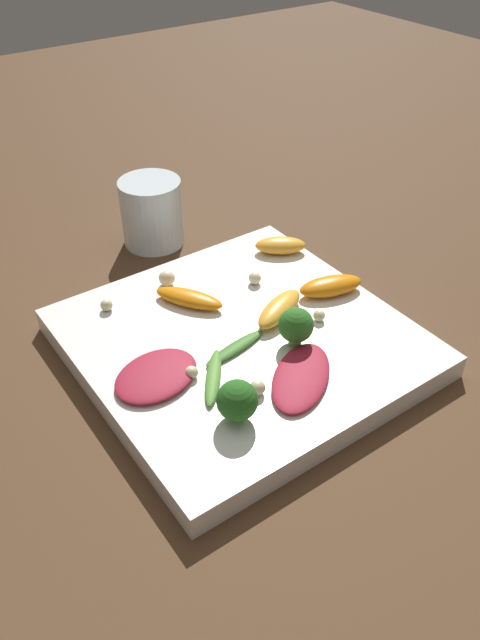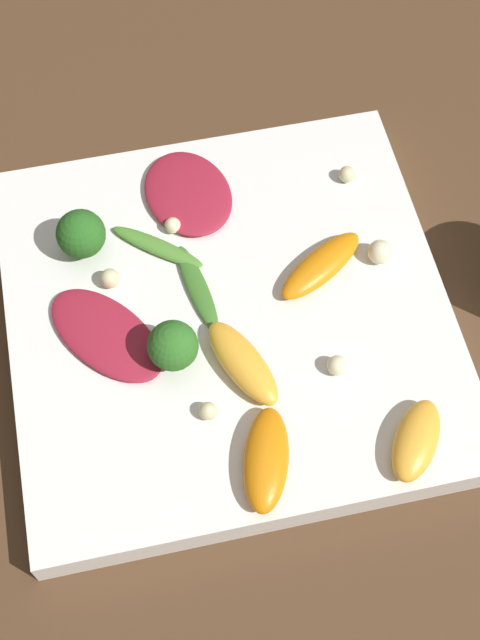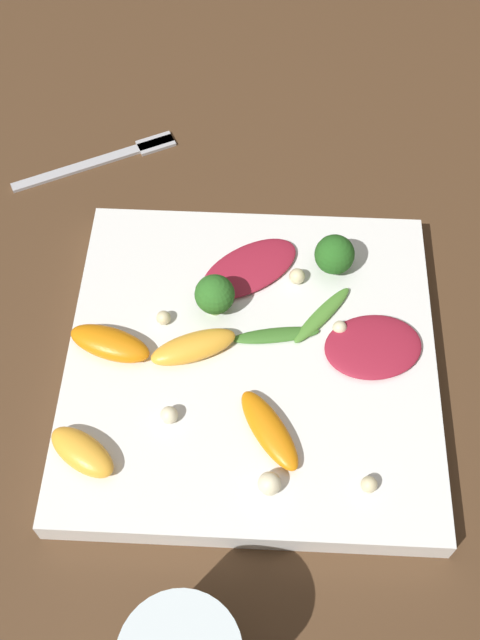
% 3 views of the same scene
% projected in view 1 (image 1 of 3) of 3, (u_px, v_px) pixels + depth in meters
% --- Properties ---
extents(ground_plane, '(2.40, 2.40, 0.00)m').
position_uv_depth(ground_plane, '(241.00, 352.00, 0.63)').
color(ground_plane, '#4C331E').
extents(plate, '(0.31, 0.31, 0.03)m').
position_uv_depth(plate, '(241.00, 343.00, 0.63)').
color(plate, white).
rests_on(plate, ground_plane).
extents(drinking_glass, '(0.08, 0.08, 0.08)m').
position_uv_depth(drinking_glass, '(152.00, 212.00, 0.78)').
color(drinking_glass, silver).
rests_on(drinking_glass, ground_plane).
extents(radicchio_leaf_0, '(0.08, 0.09, 0.01)m').
position_uv_depth(radicchio_leaf_0, '(156.00, 375.00, 0.56)').
color(radicchio_leaf_0, maroon).
rests_on(radicchio_leaf_0, plate).
extents(radicchio_leaf_1, '(0.10, 0.11, 0.01)m').
position_uv_depth(radicchio_leaf_1, '(301.00, 377.00, 0.56)').
color(radicchio_leaf_1, maroon).
rests_on(radicchio_leaf_1, plate).
extents(orange_segment_0, '(0.05, 0.08, 0.02)m').
position_uv_depth(orange_segment_0, '(282.00, 311.00, 0.63)').
color(orange_segment_0, '#FCAD33').
rests_on(orange_segment_0, plate).
extents(orange_segment_1, '(0.05, 0.08, 0.02)m').
position_uv_depth(orange_segment_1, '(332.00, 287.00, 0.66)').
color(orange_segment_1, orange).
rests_on(orange_segment_1, plate).
extents(orange_segment_2, '(0.08, 0.06, 0.01)m').
position_uv_depth(orange_segment_2, '(189.00, 298.00, 0.65)').
color(orange_segment_2, orange).
rests_on(orange_segment_2, plate).
extents(orange_segment_3, '(0.06, 0.06, 0.02)m').
position_uv_depth(orange_segment_3, '(280.00, 245.00, 0.73)').
color(orange_segment_3, '#FCAD33').
rests_on(orange_segment_3, plate).
extents(broccoli_floret_0, '(0.03, 0.03, 0.04)m').
position_uv_depth(broccoli_floret_0, '(296.00, 326.00, 0.59)').
color(broccoli_floret_0, '#7A9E51').
rests_on(broccoli_floret_0, plate).
extents(broccoli_floret_1, '(0.04, 0.04, 0.04)m').
position_uv_depth(broccoli_floret_1, '(237.00, 401.00, 0.51)').
color(broccoli_floret_1, '#7A9E51').
rests_on(broccoli_floret_1, plate).
extents(arugula_sprig_0, '(0.07, 0.06, 0.01)m').
position_uv_depth(arugula_sprig_0, '(213.00, 377.00, 0.56)').
color(arugula_sprig_0, '#518E33').
rests_on(arugula_sprig_0, plate).
extents(arugula_sprig_1, '(0.03, 0.08, 0.01)m').
position_uv_depth(arugula_sprig_1, '(235.00, 348.00, 0.60)').
color(arugula_sprig_1, '#3D7528').
rests_on(arugula_sprig_1, plate).
extents(macadamia_nut_0, '(0.01, 0.01, 0.01)m').
position_uv_depth(macadamia_nut_0, '(191.00, 372.00, 0.56)').
color(macadamia_nut_0, beige).
rests_on(macadamia_nut_0, plate).
extents(macadamia_nut_1, '(0.02, 0.02, 0.02)m').
position_uv_depth(macadamia_nut_1, '(167.00, 278.00, 0.68)').
color(macadamia_nut_1, beige).
rests_on(macadamia_nut_1, plate).
extents(macadamia_nut_2, '(0.01, 0.01, 0.01)m').
position_uv_depth(macadamia_nut_2, '(319.00, 316.00, 0.63)').
color(macadamia_nut_2, beige).
rests_on(macadamia_nut_2, plate).
extents(macadamia_nut_3, '(0.01, 0.01, 0.01)m').
position_uv_depth(macadamia_nut_3, '(106.00, 305.00, 0.64)').
color(macadamia_nut_3, beige).
rests_on(macadamia_nut_3, plate).
extents(macadamia_nut_4, '(0.01, 0.01, 0.01)m').
position_uv_depth(macadamia_nut_4, '(255.00, 278.00, 0.68)').
color(macadamia_nut_4, beige).
rests_on(macadamia_nut_4, plate).
extents(macadamia_nut_5, '(0.01, 0.01, 0.01)m').
position_uv_depth(macadamia_nut_5, '(257.00, 388.00, 0.55)').
color(macadamia_nut_5, beige).
rests_on(macadamia_nut_5, plate).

